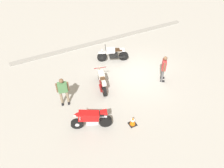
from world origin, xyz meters
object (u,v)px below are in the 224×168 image
Objects in this scene: motorcycle_cream_vintage at (102,81)px; person_in_red_shirt at (164,67)px; traffic_cone at (133,121)px; motorcycle_silver_cruiser at (113,54)px; motorcycle_red_sportbike at (91,119)px; person_in_green_shirt at (63,90)px.

person_in_red_shirt is (3.47, -1.01, 0.47)m from motorcycle_cream_vintage.
traffic_cone is at bearing -162.80° from motorcycle_cream_vintage.
motorcycle_silver_cruiser is at bearing 72.92° from traffic_cone.
traffic_cone is (-3.29, -2.10, -0.70)m from person_in_red_shirt.
motorcycle_silver_cruiser reaches higher than traffic_cone.
person_in_red_shirt is (1.69, -3.11, 0.44)m from motorcycle_silver_cruiser.
traffic_cone is at bearing 177.73° from motorcycle_red_sportbike.
motorcycle_silver_cruiser reaches higher than motorcycle_cream_vintage.
person_in_red_shirt is (5.12, 1.32, 0.36)m from motorcycle_red_sportbike.
motorcycle_red_sportbike is 3.57× the size of traffic_cone.
motorcycle_cream_vintage is at bearing -160.41° from person_in_red_shirt.
motorcycle_silver_cruiser is 1.18× the size of person_in_red_shirt.
person_in_red_shirt reaches higher than motorcycle_cream_vintage.
person_in_green_shirt is (-2.28, -0.25, 0.47)m from motorcycle_cream_vintage.
person_in_green_shirt is (-4.07, -2.34, 0.43)m from motorcycle_silver_cruiser.
motorcycle_red_sportbike reaches higher than traffic_cone.
motorcycle_red_sportbike is 1.13× the size of person_in_red_shirt.
motorcycle_cream_vintage is 3.65m from person_in_red_shirt.
person_in_red_shirt is at bearing 96.82° from person_in_green_shirt.
person_in_green_shirt is (-0.64, 2.09, 0.36)m from motorcycle_red_sportbike.
motorcycle_silver_cruiser is 5.60m from motorcycle_red_sportbike.
motorcycle_silver_cruiser is at bearing 134.33° from person_in_green_shirt.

